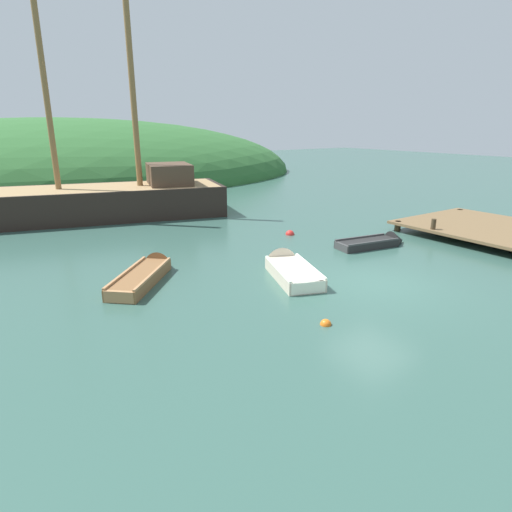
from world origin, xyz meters
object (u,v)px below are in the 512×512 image
at_px(rowboat_outer_right, 147,275).
at_px(buoy_orange, 326,325).
at_px(buoy_red, 290,235).
at_px(rowboat_portside, 376,244).
at_px(sailing_ship, 110,206).
at_px(rowboat_outer_left, 288,270).

xyz_separation_m(rowboat_outer_right, buoy_orange, (2.42, -5.74, -0.12)).
bearing_deg(rowboat_outer_right, buoy_orange, -115.28).
bearing_deg(buoy_orange, buoy_red, 56.82).
height_order(rowboat_portside, buoy_red, rowboat_portside).
height_order(buoy_orange, buoy_red, buoy_red).
bearing_deg(buoy_red, rowboat_portside, -63.66).
bearing_deg(rowboat_outer_right, rowboat_portside, -58.01).
relative_size(sailing_ship, buoy_orange, 52.61).
distance_m(sailing_ship, rowboat_portside, 13.97).
relative_size(rowboat_outer_left, rowboat_portside, 1.07).
relative_size(rowboat_outer_left, rowboat_outer_right, 1.00).
distance_m(rowboat_outer_left, rowboat_portside, 5.17).
xyz_separation_m(rowboat_portside, buoy_red, (-1.72, 3.47, -0.09)).
bearing_deg(rowboat_portside, sailing_ship, 130.53).
relative_size(sailing_ship, rowboat_portside, 4.55).
bearing_deg(rowboat_portside, rowboat_outer_left, -163.01).
relative_size(sailing_ship, rowboat_outer_right, 4.27).
xyz_separation_m(rowboat_outer_right, buoy_red, (7.41, 1.89, -0.12)).
bearing_deg(rowboat_portside, buoy_red, 125.65).
distance_m(rowboat_outer_left, rowboat_outer_right, 4.61).
bearing_deg(buoy_orange, rowboat_outer_right, 112.89).
bearing_deg(buoy_red, buoy_orange, -123.18).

